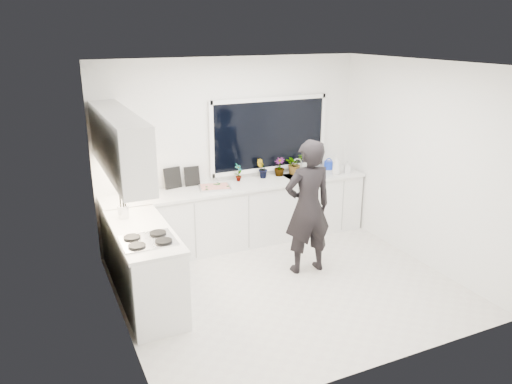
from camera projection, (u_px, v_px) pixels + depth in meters
name	position (u px, v px, depth m)	size (l,w,h in m)	color
floor	(287.00, 286.00, 6.25)	(4.00, 3.50, 0.02)	beige
wall_back	(232.00, 151.00, 7.34)	(4.00, 0.02, 2.70)	white
wall_left	(113.00, 208.00, 5.02)	(0.02, 3.50, 2.70)	white
wall_right	(422.00, 164.00, 6.63)	(0.02, 3.50, 2.70)	white
ceiling	(291.00, 63.00, 5.40)	(4.00, 3.50, 0.02)	white
window	(269.00, 134.00, 7.49)	(1.80, 0.02, 1.00)	black
base_cabinets_back	(241.00, 215.00, 7.36)	(3.92, 0.58, 0.88)	white
base_cabinets_left	(145.00, 268.00, 5.74)	(0.58, 1.60, 0.88)	white
countertop_back	(241.00, 186.00, 7.21)	(3.94, 0.62, 0.04)	silver
countertop_left	(142.00, 231.00, 5.60)	(0.62, 1.60, 0.04)	silver
upper_cabinets	(119.00, 143.00, 5.56)	(0.34, 2.10, 0.70)	white
sink	(303.00, 179.00, 7.65)	(0.58, 0.42, 0.14)	silver
faucet	(297.00, 166.00, 7.77)	(0.03, 0.03, 0.22)	silver
stovetop	(148.00, 240.00, 5.28)	(0.56, 0.48, 0.03)	black
person	(308.00, 207.00, 6.39)	(0.65, 0.42, 1.77)	black
pizza_tray	(215.00, 188.00, 7.02)	(0.43, 0.31, 0.03)	#B6B6BB
pizza	(215.00, 186.00, 7.01)	(0.39, 0.28, 0.01)	#AF3C17
watering_can	(328.00, 165.00, 7.97)	(0.14, 0.14, 0.13)	#1331B6
paper_towel_roll	(135.00, 187.00, 6.66)	(0.11, 0.11, 0.26)	white
knife_block	(146.00, 186.00, 6.76)	(0.13, 0.10, 0.22)	olive
utensil_crock	(123.00, 212.00, 5.91)	(0.13, 0.13, 0.16)	silver
picture_frame_large	(192.00, 176.00, 7.11)	(0.22, 0.02, 0.28)	black
picture_frame_small	(173.00, 178.00, 7.00)	(0.25, 0.02, 0.30)	black
herb_plants	(282.00, 166.00, 7.61)	(1.20, 0.34, 0.32)	#26662D
soap_bottles	(339.00, 165.00, 7.67)	(0.34, 0.17, 0.32)	#D8BF66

